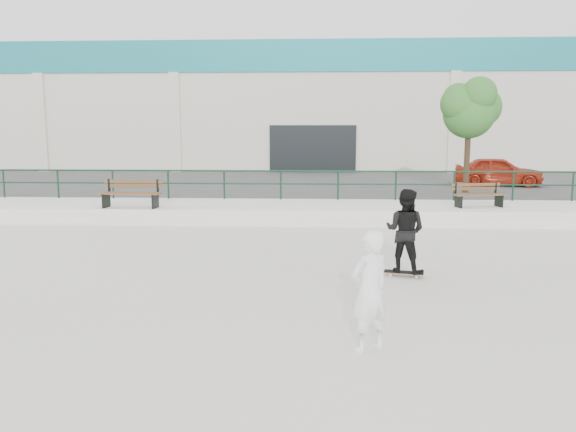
# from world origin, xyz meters

# --- Properties ---
(ground) EXTENTS (120.00, 120.00, 0.00)m
(ground) POSITION_xyz_m (0.00, 0.00, 0.00)
(ground) COLOR beige
(ground) RESTS_ON ground
(ledge) EXTENTS (30.00, 3.00, 0.50)m
(ledge) POSITION_xyz_m (0.00, 9.50, 0.25)
(ledge) COLOR silver
(ledge) RESTS_ON ground
(parking_strip) EXTENTS (60.00, 14.00, 0.50)m
(parking_strip) POSITION_xyz_m (0.00, 18.00, 0.25)
(parking_strip) COLOR #373737
(parking_strip) RESTS_ON ground
(railing) EXTENTS (28.00, 0.06, 1.03)m
(railing) POSITION_xyz_m (-0.00, 10.80, 1.24)
(railing) COLOR #133521
(railing) RESTS_ON ledge
(commercial_building) EXTENTS (44.20, 16.33, 8.00)m
(commercial_building) POSITION_xyz_m (-0.00, 31.99, 4.58)
(commercial_building) COLOR silver
(commercial_building) RESTS_ON ground
(bench_left) EXTENTS (1.93, 0.64, 0.88)m
(bench_left) POSITION_xyz_m (-5.56, 8.47, 0.94)
(bench_left) COLOR brown
(bench_left) RESTS_ON ledge
(bench_right) EXTENTS (1.70, 0.81, 0.76)m
(bench_right) POSITION_xyz_m (5.38, 9.19, 0.87)
(bench_right) COLOR brown
(bench_right) RESTS_ON ledge
(tree) EXTENTS (2.47, 2.20, 4.40)m
(tree) POSITION_xyz_m (6.12, 13.47, 3.80)
(tree) COLOR #4B3C25
(tree) RESTS_ON parking_strip
(red_car) EXTENTS (3.97, 2.28, 1.27)m
(red_car) POSITION_xyz_m (8.20, 16.30, 1.14)
(red_car) COLOR #A42814
(red_car) RESTS_ON parking_strip
(skateboard) EXTENTS (0.80, 0.37, 0.09)m
(skateboard) POSITION_xyz_m (2.03, 2.33, 0.07)
(skateboard) COLOR black
(skateboard) RESTS_ON ground
(standing_skater) EXTENTS (1.01, 0.94, 1.67)m
(standing_skater) POSITION_xyz_m (2.03, 2.33, 0.93)
(standing_skater) COLOR black
(standing_skater) RESTS_ON skateboard
(seated_skater) EXTENTS (0.71, 0.66, 1.63)m
(seated_skater) POSITION_xyz_m (0.97, -1.59, 0.82)
(seated_skater) COLOR white
(seated_skater) RESTS_ON ground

